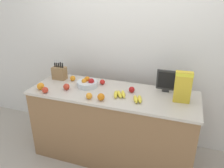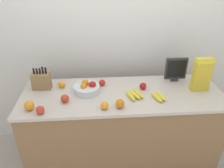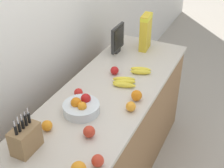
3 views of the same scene
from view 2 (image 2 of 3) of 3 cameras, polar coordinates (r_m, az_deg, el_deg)
The scene contains 17 objects.
ground_plane at distance 2.72m, azimuth 2.29°, elevation -19.07°, with size 14.00×14.00×0.00m, color #B2A899.
wall_back at distance 2.48m, azimuth 1.46°, elevation 12.12°, with size 9.00×0.06×2.60m.
counter at distance 2.40m, azimuth 2.50°, elevation -11.74°, with size 1.96×0.69×0.91m.
knife_block at distance 2.28m, azimuth -17.96°, elevation 0.86°, with size 0.18×0.11×0.27m.
small_monitor at distance 2.37m, azimuth 16.36°, elevation 3.75°, with size 0.23×0.03×0.26m.
cereal_box at distance 2.26m, azimuth 22.46°, elevation 2.61°, with size 0.18×0.09×0.34m.
fruit_bowl at distance 2.14m, azimuth -6.57°, elevation -1.04°, with size 0.25×0.25×0.12m.
banana_bunch_left at distance 2.08m, azimuth 12.14°, elevation -3.26°, with size 0.13×0.19×0.04m.
banana_bunch_right at distance 2.07m, azimuth 5.89°, elevation -2.78°, with size 0.18×0.22×0.04m.
apple_rightmost at distance 1.93m, azimuth -18.27°, elevation -6.46°, with size 0.07×0.07×0.07m, color red.
apple_middle at distance 2.24m, azimuth -2.59°, elevation 0.36°, with size 0.07×0.07×0.07m, color red.
apple_by_knife_block at distance 2.02m, azimuth -12.20°, elevation -3.73°, with size 0.08×0.08×0.08m, color red.
apple_leftmost at distance 2.20m, azimuth 8.09°, elevation -0.52°, with size 0.07×0.07×0.07m, color red.
orange_near_bowl at distance 2.00m, azimuth -20.82°, elevation -5.30°, with size 0.09×0.09×0.09m, color orange.
orange_by_cereal at distance 1.89m, azimuth -1.96°, elevation -5.60°, with size 0.07×0.07×0.07m, color orange.
orange_front_center at distance 1.90m, azimuth 2.10°, elevation -5.12°, with size 0.08×0.08×0.08m, color orange.
orange_front_left at distance 2.26m, azimuth -13.01°, elevation -0.12°, with size 0.07×0.07×0.07m, color orange.
Camera 2 is at (-0.23, -1.80, 2.02)m, focal length 35.00 mm.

